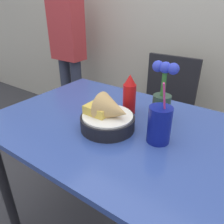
% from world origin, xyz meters
% --- Properties ---
extents(dining_table, '(1.07, 0.78, 0.78)m').
position_xyz_m(dining_table, '(0.00, 0.00, 0.66)').
color(dining_table, '#334C9E').
rests_on(dining_table, ground_plane).
extents(chair_far_window, '(0.40, 0.40, 0.90)m').
position_xyz_m(chair_far_window, '(-0.07, 0.81, 0.53)').
color(chair_far_window, black).
rests_on(chair_far_window, ground_plane).
extents(food_basket, '(0.23, 0.23, 0.16)m').
position_xyz_m(food_basket, '(0.02, -0.06, 0.83)').
color(food_basket, black).
rests_on(food_basket, dining_table).
extents(ketchup_bottle, '(0.06, 0.06, 0.19)m').
position_xyz_m(ketchup_bottle, '(0.01, 0.12, 0.87)').
color(ketchup_bottle, red).
rests_on(ketchup_bottle, dining_table).
extents(drink_cup, '(0.09, 0.09, 0.25)m').
position_xyz_m(drink_cup, '(0.22, -0.02, 0.85)').
color(drink_cup, navy).
rests_on(drink_cup, dining_table).
extents(flower_vase, '(0.11, 0.08, 0.27)m').
position_xyz_m(flower_vase, '(0.16, 0.13, 0.90)').
color(flower_vase, '#2D4738').
rests_on(flower_vase, dining_table).
extents(person_standing, '(0.32, 0.18, 1.54)m').
position_xyz_m(person_standing, '(-1.13, 0.84, 0.88)').
color(person_standing, '#2D3347').
rests_on(person_standing, ground_plane).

